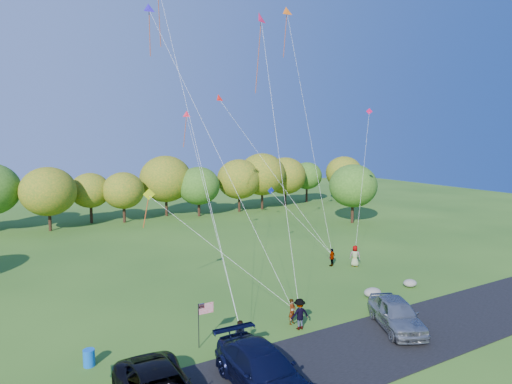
% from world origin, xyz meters
% --- Properties ---
extents(ground, '(140.00, 140.00, 0.00)m').
position_xyz_m(ground, '(0.00, 0.00, 0.00)').
color(ground, '#295217').
rests_on(ground, ground).
extents(asphalt_lane, '(44.00, 6.00, 0.06)m').
position_xyz_m(asphalt_lane, '(0.00, -4.00, 0.03)').
color(asphalt_lane, black).
rests_on(asphalt_lane, ground).
extents(treeline, '(75.17, 27.64, 8.37)m').
position_xyz_m(treeline, '(2.15, 36.38, 4.70)').
color(treeline, '#3A2115').
rests_on(treeline, ground).
extents(minivan_navy, '(2.81, 6.37, 1.82)m').
position_xyz_m(minivan_navy, '(-5.62, -4.57, 0.97)').
color(minivan_navy, black).
rests_on(minivan_navy, asphalt_lane).
extents(minivan_silver, '(4.08, 5.53, 1.75)m').
position_xyz_m(minivan_silver, '(4.35, -3.09, 0.94)').
color(minivan_silver, gray).
rests_on(minivan_silver, asphalt_lane).
extents(flyer_a, '(0.66, 0.56, 1.54)m').
position_xyz_m(flyer_a, '(-0.39, 0.62, 0.77)').
color(flyer_a, '#4C4C59').
rests_on(flyer_a, ground).
extents(flyer_b, '(1.00, 0.94, 1.62)m').
position_xyz_m(flyer_b, '(-4.64, -0.80, 0.81)').
color(flyer_b, '#4C4C59').
rests_on(flyer_b, ground).
extents(flyer_c, '(1.23, 0.77, 1.82)m').
position_xyz_m(flyer_c, '(-0.45, -0.21, 0.91)').
color(flyer_c, '#4C4C59').
rests_on(flyer_c, ground).
extents(flyer_d, '(0.97, 0.67, 1.53)m').
position_xyz_m(flyer_d, '(9.44, 8.65, 0.77)').
color(flyer_d, '#4C4C59').
rests_on(flyer_d, ground).
extents(flyer_e, '(1.03, 1.03, 1.80)m').
position_xyz_m(flyer_e, '(11.10, 7.62, 0.90)').
color(flyer_e, '#4C4C59').
rests_on(flyer_e, ground).
extents(park_bench, '(1.88, 0.47, 1.04)m').
position_xyz_m(park_bench, '(-10.36, -0.81, 0.55)').
color(park_bench, '#133417').
rests_on(park_bench, ground).
extents(trash_barrel, '(0.56, 0.56, 0.84)m').
position_xyz_m(trash_barrel, '(-11.77, 1.60, 0.42)').
color(trash_barrel, blue).
rests_on(trash_barrel, ground).
extents(flag_assembly, '(0.90, 0.58, 2.42)m').
position_xyz_m(flag_assembly, '(-6.13, 0.63, 1.81)').
color(flag_assembly, black).
rests_on(flag_assembly, ground).
extents(boulder_near, '(1.29, 1.01, 0.65)m').
position_xyz_m(boulder_near, '(7.00, 1.43, 0.32)').
color(boulder_near, gray).
rests_on(boulder_near, ground).
extents(boulder_far, '(1.06, 0.88, 0.55)m').
position_xyz_m(boulder_far, '(10.95, 1.58, 0.27)').
color(boulder_far, gray).
rests_on(boulder_far, ground).
extents(kites_aloft, '(23.39, 11.05, 17.75)m').
position_xyz_m(kites_aloft, '(1.81, 13.67, 18.59)').
color(kites_aloft, '#E81944').
rests_on(kites_aloft, ground).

